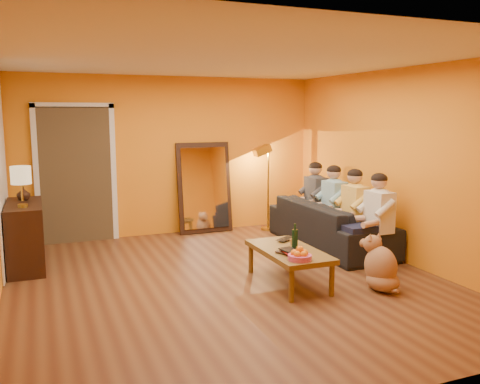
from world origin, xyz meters
name	(u,v)px	position (x,y,z in m)	size (l,w,h in m)	color
room_shell	(217,171)	(0.00, 0.37, 1.30)	(5.00, 5.50, 2.60)	brown
white_accent	(1,168)	(-2.48, 1.75, 1.30)	(0.02, 1.90, 2.58)	white
doorway_recess	(75,175)	(-1.50, 2.83, 1.05)	(1.06, 0.30, 2.10)	#3F2D19
door_jamb_left	(36,177)	(-2.07, 2.71, 1.05)	(0.08, 0.06, 2.20)	white
door_jamb_right	(114,174)	(-0.93, 2.71, 1.05)	(0.08, 0.06, 2.20)	white
door_header	(73,105)	(-1.50, 2.71, 2.12)	(1.22, 0.06, 0.08)	white
mirror_frame	(204,188)	(0.55, 2.63, 0.76)	(0.92, 0.06, 1.52)	black
mirror_glass	(205,188)	(0.55, 2.59, 0.76)	(0.78, 0.02, 1.36)	white
sideboard	(26,235)	(-2.24, 1.55, 0.42)	(0.44, 1.18, 0.85)	black
table_lamp	(22,187)	(-2.24, 1.25, 1.10)	(0.24, 0.24, 0.51)	beige
sofa	(330,224)	(2.00, 0.98, 0.34)	(0.92, 2.35, 0.69)	black
coffee_table	(289,266)	(0.65, -0.31, 0.21)	(0.62, 1.22, 0.42)	brown
floor_lamp	(268,189)	(1.61, 2.35, 0.72)	(0.30, 0.24, 1.44)	gold
dog	(381,262)	(1.53, -0.88, 0.32)	(0.35, 0.54, 0.64)	#A27249
person_far_left	(379,219)	(2.13, -0.02, 0.61)	(0.70, 0.44, 1.22)	beige
person_mid_left	(355,212)	(2.13, 0.53, 0.61)	(0.70, 0.44, 1.22)	#E4B64C
person_mid_right	(334,205)	(2.13, 1.08, 0.61)	(0.70, 0.44, 1.22)	#82B2C9
person_far_right	(316,200)	(2.13, 1.63, 0.61)	(0.70, 0.44, 1.22)	#38373D
fruit_bowl	(300,253)	(0.55, -0.76, 0.50)	(0.26, 0.26, 0.16)	#C84680
wine_bottle	(295,237)	(0.70, -0.36, 0.58)	(0.07, 0.07, 0.31)	black
tumbler	(293,242)	(0.77, -0.19, 0.46)	(0.09, 0.09, 0.08)	#B27F3F
laptop	(289,240)	(0.83, 0.04, 0.43)	(0.31, 0.20, 0.02)	black
book_lower	(283,254)	(0.47, -0.51, 0.43)	(0.17, 0.23, 0.02)	black
book_mid	(283,252)	(0.48, -0.50, 0.45)	(0.16, 0.22, 0.02)	#B31B14
book_upper	(283,251)	(0.47, -0.52, 0.47)	(0.16, 0.21, 0.02)	black
vase	(23,194)	(-2.24, 1.80, 0.94)	(0.17, 0.17, 0.18)	black
flowers	(22,177)	(-2.24, 1.80, 1.17)	(0.17, 0.17, 0.39)	#B31B14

